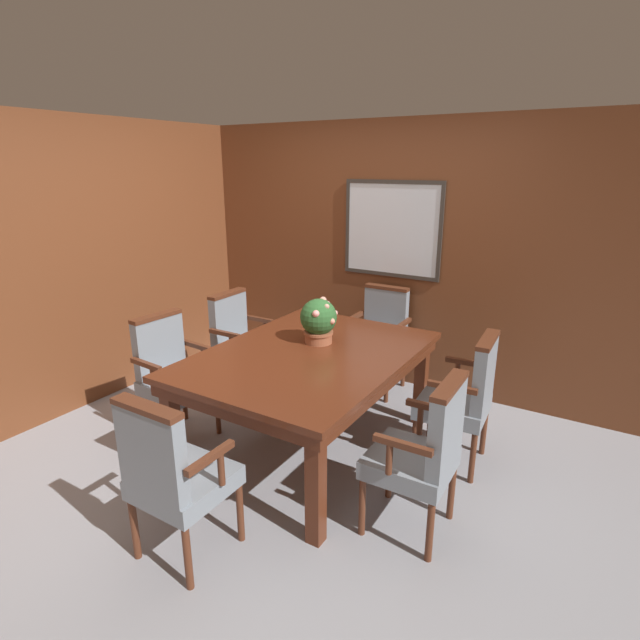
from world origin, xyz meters
TOP-DOWN VIEW (x-y plane):
  - ground_plane at (0.00, 0.00)m, footprint 14.00×14.00m
  - wall_back at (0.00, 1.74)m, footprint 7.20×0.08m
  - wall_left at (-1.94, 0.00)m, footprint 0.06×7.20m
  - dining_table at (0.17, 0.21)m, footprint 1.33×1.83m
  - chair_left_far at (-0.85, 0.64)m, footprint 0.47×0.51m
  - chair_right_far at (1.19, 0.61)m, footprint 0.49×0.53m
  - chair_head_near at (0.17, -1.09)m, footprint 0.51×0.47m
  - chair_right_near at (1.20, -0.21)m, footprint 0.47×0.52m
  - chair_left_near at (-0.85, -0.17)m, footprint 0.49×0.53m
  - chair_head_far at (0.15, 1.48)m, footprint 0.51×0.47m
  - potted_plant at (0.13, 0.42)m, footprint 0.29×0.27m

SIDE VIEW (x-z plane):
  - ground_plane at x=0.00m, z-range 0.00..0.00m
  - chair_left_far at x=-0.85m, z-range 0.05..1.02m
  - chair_right_far at x=1.19m, z-range 0.05..1.02m
  - chair_head_near at x=0.17m, z-range 0.05..1.02m
  - chair_right_near at x=1.20m, z-range 0.05..1.02m
  - chair_left_near at x=-0.85m, z-range 0.05..1.02m
  - chair_head_far at x=0.15m, z-range 0.05..1.02m
  - dining_table at x=0.17m, z-range 0.30..1.07m
  - potted_plant at x=0.13m, z-range 0.78..1.12m
  - wall_left at x=-1.94m, z-range 0.00..2.45m
  - wall_back at x=0.00m, z-range 0.00..2.45m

